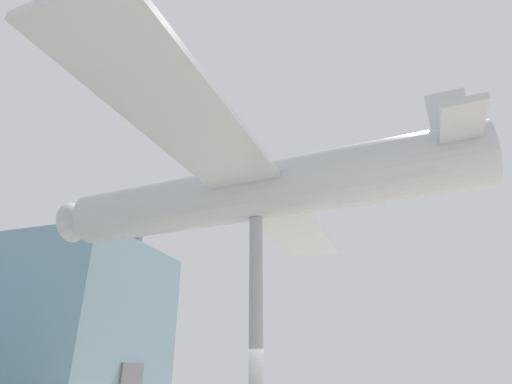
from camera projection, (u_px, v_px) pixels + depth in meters
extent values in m
cube|color=#7593A3|center=(16.00, 327.00, 22.59)|extent=(8.41, 15.69, 8.37)
cube|color=slate|center=(34.00, 251.00, 24.42)|extent=(0.36, 14.90, 0.60)
cylinder|color=#999EA3|center=(256.00, 323.00, 11.46)|extent=(0.42, 0.42, 6.40)
cylinder|color=#B2B7BC|center=(256.00, 192.00, 13.16)|extent=(2.93, 13.94, 1.88)
cube|color=#B2B7BC|center=(256.00, 192.00, 13.16)|extent=(16.53, 3.61, 0.18)
cube|color=#B2B7BC|center=(458.00, 154.00, 11.14)|extent=(5.31, 1.40, 0.18)
cube|color=#B2B7BC|center=(450.00, 122.00, 11.57)|extent=(0.26, 1.11, 2.04)
cone|color=#B2B7BC|center=(82.00, 221.00, 15.68)|extent=(1.67, 1.08, 1.60)
sphere|color=black|center=(69.00, 223.00, 15.90)|extent=(0.44, 0.44, 0.44)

